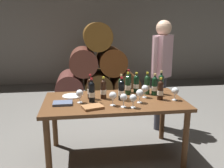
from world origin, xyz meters
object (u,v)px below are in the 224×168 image
at_px(wine_bottle_7, 128,85).
at_px(wine_glass_4, 175,91).
at_px(wine_bottle_2, 129,83).
at_px(leather_ledger, 93,107).
at_px(wine_bottle_1, 161,84).
at_px(wine_glass_5, 124,98).
at_px(wine_bottle_10, 160,90).
at_px(wine_bottle_11, 92,92).
at_px(serving_plate, 72,96).
at_px(wine_glass_1, 133,98).
at_px(wine_glass_6, 80,94).
at_px(sommelier_presenting, 162,65).
at_px(wine_bottle_3, 136,84).
at_px(wine_bottle_0, 103,89).
at_px(wine_glass_3, 145,89).
at_px(wine_bottle_6, 147,85).
at_px(wine_bottle_8, 121,88).
at_px(wine_bottle_5, 155,86).
at_px(wine_bottle_9, 90,88).
at_px(dining_table, 114,107).
at_px(wine_bottle_4, 121,90).
at_px(wine_glass_0, 140,93).
at_px(wine_glass_2, 113,96).
at_px(tasting_notebook, 63,103).

distance_m(wine_bottle_7, wine_glass_4, 0.61).
height_order(wine_bottle_2, leather_ledger, wine_bottle_2).
distance_m(wine_bottle_1, leather_ledger, 1.02).
distance_m(wine_bottle_7, wine_glass_5, 0.50).
xyz_separation_m(wine_bottle_10, wine_bottle_11, (-0.83, 0.02, 0.01)).
relative_size(wine_bottle_2, serving_plate, 1.31).
xyz_separation_m(wine_bottle_7, wine_glass_1, (-0.05, -0.51, -0.02)).
bearing_deg(wine_bottle_7, wine_bottle_10, -37.57).
xyz_separation_m(wine_glass_6, sommelier_presenting, (1.27, 0.80, 0.17)).
relative_size(wine_bottle_2, wine_bottle_7, 1.05).
relative_size(wine_bottle_3, wine_bottle_7, 0.92).
bearing_deg(wine_bottle_0, wine_glass_4, -12.21).
relative_size(wine_glass_1, wine_glass_3, 0.96).
bearing_deg(wine_bottle_6, wine_bottle_8, -162.64).
xyz_separation_m(wine_bottle_5, wine_bottle_9, (-0.83, -0.04, 0.01)).
xyz_separation_m(wine_bottle_9, wine_bottle_11, (0.01, -0.14, -0.01)).
xyz_separation_m(wine_bottle_8, wine_glass_6, (-0.51, -0.13, -0.02)).
relative_size(wine_bottle_1, wine_glass_3, 1.93).
bearing_deg(wine_glass_1, dining_table, 118.22).
xyz_separation_m(wine_bottle_2, wine_glass_5, (-0.18, -0.58, -0.02)).
height_order(wine_bottle_3, wine_bottle_4, wine_bottle_4).
height_order(wine_bottle_9, leather_ledger, wine_bottle_9).
bearing_deg(wine_bottle_7, wine_bottle_9, -167.03).
bearing_deg(wine_bottle_9, wine_glass_0, -23.24).
bearing_deg(leather_ledger, wine_glass_6, 105.94).
relative_size(wine_bottle_8, wine_glass_4, 1.88).
distance_m(wine_bottle_3, wine_glass_5, 0.63).
bearing_deg(sommelier_presenting, wine_bottle_11, -144.95).
height_order(wine_bottle_10, wine_glass_4, wine_bottle_10).
xyz_separation_m(wine_glass_2, wine_glass_3, (0.44, 0.25, -0.00)).
height_order(wine_glass_4, serving_plate, wine_glass_4).
xyz_separation_m(dining_table, wine_bottle_10, (0.56, -0.06, 0.21)).
relative_size(wine_glass_6, leather_ledger, 0.72).
bearing_deg(leather_ledger, wine_bottle_5, 9.12).
bearing_deg(wine_bottle_4, wine_bottle_5, 17.87).
relative_size(dining_table, wine_glass_5, 10.93).
bearing_deg(serving_plate, sommelier_presenting, 21.52).
bearing_deg(wine_bottle_7, wine_glass_5, -107.04).
xyz_separation_m(wine_bottle_5, wine_glass_2, (-0.59, -0.34, -0.01)).
distance_m(wine_glass_4, wine_glass_6, 1.14).
relative_size(leather_ledger, serving_plate, 0.92).
xyz_separation_m(wine_bottle_0, wine_bottle_5, (0.67, 0.06, 0.00)).
height_order(wine_bottle_0, wine_bottle_2, wine_bottle_2).
relative_size(wine_glass_1, wine_glass_5, 0.99).
bearing_deg(wine_glass_2, wine_bottle_0, 105.91).
bearing_deg(wine_bottle_0, wine_glass_1, -52.76).
distance_m(wine_bottle_6, wine_glass_0, 0.39).
bearing_deg(wine_bottle_9, leather_ledger, -89.45).
bearing_deg(wine_bottle_6, wine_bottle_0, -168.47).
bearing_deg(tasting_notebook, wine_bottle_5, 10.52).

